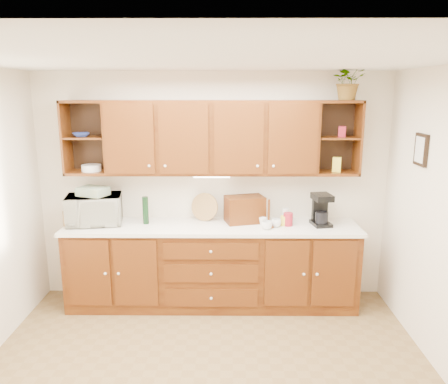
{
  "coord_description": "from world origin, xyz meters",
  "views": [
    {
      "loc": [
        0.17,
        -3.17,
        2.38
      ],
      "look_at": [
        0.14,
        1.15,
        1.38
      ],
      "focal_mm": 35.0,
      "sensor_mm": 36.0,
      "label": 1
    }
  ],
  "objects_px": {
    "microwave": "(94,210)",
    "bread_box": "(245,209)",
    "potted_plant": "(349,81)",
    "coffee_maker": "(321,210)"
  },
  "relations": [
    {
      "from": "microwave",
      "to": "bread_box",
      "type": "relative_size",
      "value": 1.39
    },
    {
      "from": "bread_box",
      "to": "microwave",
      "type": "bearing_deg",
      "value": 167.63
    },
    {
      "from": "microwave",
      "to": "potted_plant",
      "type": "distance_m",
      "value": 3.07
    },
    {
      "from": "potted_plant",
      "to": "bread_box",
      "type": "bearing_deg",
      "value": 177.44
    },
    {
      "from": "microwave",
      "to": "bread_box",
      "type": "height_order",
      "value": "microwave"
    },
    {
      "from": "bread_box",
      "to": "coffee_maker",
      "type": "xyz_separation_m",
      "value": [
        0.84,
        -0.1,
        0.02
      ]
    },
    {
      "from": "potted_plant",
      "to": "coffee_maker",
      "type": "bearing_deg",
      "value": -167.96
    },
    {
      "from": "coffee_maker",
      "to": "potted_plant",
      "type": "relative_size",
      "value": 0.89
    },
    {
      "from": "microwave",
      "to": "coffee_maker",
      "type": "relative_size",
      "value": 1.67
    },
    {
      "from": "potted_plant",
      "to": "microwave",
      "type": "bearing_deg",
      "value": -179.35
    }
  ]
}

